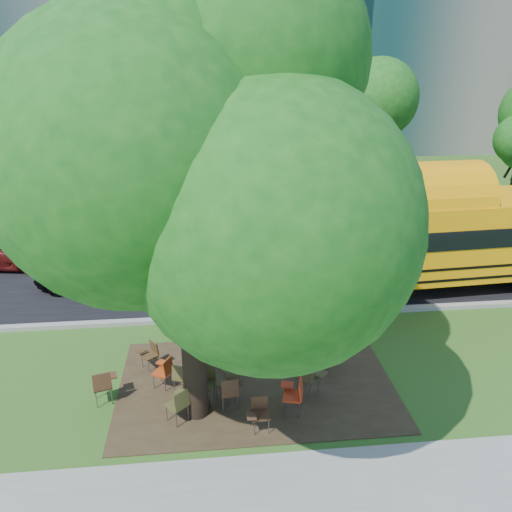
{
  "coord_description": "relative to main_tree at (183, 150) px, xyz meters",
  "views": [
    {
      "loc": [
        -0.1,
        -11.21,
        7.87
      ],
      "look_at": [
        1.47,
        4.1,
        1.73
      ],
      "focal_mm": 35.0,
      "sensor_mm": 36.0,
      "label": 1
    }
  ],
  "objects": [
    {
      "name": "chair_1",
      "position": [
        -0.34,
        0.81,
        -5.69
      ],
      "size": [
        0.69,
        0.54,
        0.85
      ],
      "rotation": [
        0.0,
        0.0,
        -0.4
      ],
      "color": "#4D4521",
      "rests_on": "ground"
    },
    {
      "name": "building_main",
      "position": [
        -7.49,
        37.5,
        4.78
      ],
      "size": [
        38.0,
        16.0,
        22.0
      ],
      "primitive_type": "cube",
      "color": "slate",
      "rests_on": "ground"
    },
    {
      "name": "chair_6",
      "position": [
        2.31,
        -0.2,
        -5.65
      ],
      "size": [
        0.55,
        0.71,
        0.93
      ],
      "rotation": [
        0.0,
        0.0,
        1.31
      ],
      "color": "red",
      "rests_on": "ground"
    },
    {
      "name": "chair_8",
      "position": [
        -0.81,
        1.11,
        -5.69
      ],
      "size": [
        0.56,
        0.71,
        0.86
      ],
      "rotation": [
        0.0,
        0.0,
        1.1
      ],
      "color": "#A73A11",
      "rests_on": "ground"
    },
    {
      "name": "chair_2",
      "position": [
        -0.38,
        -0.25,
        -5.66
      ],
      "size": [
        0.61,
        0.77,
        0.9
      ],
      "rotation": [
        0.0,
        0.0,
        0.73
      ],
      "color": "#4A4620",
      "rests_on": "ground"
    },
    {
      "name": "main_tree",
      "position": [
        0.0,
        0.0,
        0.0
      ],
      "size": [
        7.2,
        7.2,
        9.84
      ],
      "color": "black",
      "rests_on": "ground"
    },
    {
      "name": "school_bus",
      "position": [
        8.35,
        6.27,
        -4.3
      ],
      "size": [
        13.78,
        3.89,
        3.33
      ],
      "rotation": [
        0.0,
        0.0,
        0.06
      ],
      "color": "#FA9D07",
      "rests_on": "ground"
    },
    {
      "name": "chair_4",
      "position": [
        0.81,
        0.09,
        -5.67
      ],
      "size": [
        0.6,
        0.6,
        0.9
      ],
      "rotation": [
        0.0,
        0.0,
        0.14
      ],
      "color": "#4D2D1B",
      "rests_on": "ground"
    },
    {
      "name": "kerb_near",
      "position": [
        0.51,
        4.5,
        -6.15
      ],
      "size": [
        80.0,
        0.25,
        0.14
      ],
      "primitive_type": "cube",
      "color": "gray",
      "rests_on": "ground"
    },
    {
      "name": "asphalt_road",
      "position": [
        0.51,
        8.5,
        -6.2
      ],
      "size": [
        80.0,
        8.0,
        0.04
      ],
      "primitive_type": "cube",
      "color": "black",
      "rests_on": "ground"
    },
    {
      "name": "kerb_far",
      "position": [
        0.51,
        12.6,
        -6.15
      ],
      "size": [
        80.0,
        0.25,
        0.14
      ],
      "primitive_type": "cube",
      "color": "gray",
      "rests_on": "ground"
    },
    {
      "name": "chair_7",
      "position": [
        2.74,
        0.4,
        -5.63
      ],
      "size": [
        0.82,
        0.65,
        0.95
      ],
      "rotation": [
        0.0,
        0.0,
        -0.76
      ],
      "color": "#473B1E",
      "rests_on": "ground"
    },
    {
      "name": "bg_tree_2",
      "position": [
        -4.49,
        17.5,
        -2.01
      ],
      "size": [
        4.8,
        4.8,
        6.62
      ],
      "color": "black",
      "rests_on": "ground"
    },
    {
      "name": "black_car",
      "position": [
        -3.69,
        7.02,
        -5.52
      ],
      "size": [
        4.41,
        2.98,
        1.39
      ],
      "primitive_type": "imported",
      "rotation": [
        0.0,
        0.0,
        1.21
      ],
      "color": "black",
      "rests_on": "ground"
    },
    {
      "name": "chair_3",
      "position": [
        0.18,
        0.48,
        -5.63
      ],
      "size": [
        0.75,
        0.59,
        0.96
      ],
      "rotation": [
        0.0,
        0.0,
        2.82
      ],
      "color": "#453E1D",
      "rests_on": "ground"
    },
    {
      "name": "chair_12",
      "position": [
        2.72,
        1.52,
        -5.74
      ],
      "size": [
        0.51,
        0.65,
        0.78
      ],
      "rotation": [
        0.0,
        0.0,
        4.2
      ],
      "color": "#46431E",
      "rests_on": "ground"
    },
    {
      "name": "chair_10",
      "position": [
        0.84,
        1.91,
        -5.63
      ],
      "size": [
        0.56,
        0.72,
        0.95
      ],
      "rotation": [
        0.0,
        0.0,
        -1.82
      ],
      "color": "#423F1C",
      "rests_on": "ground"
    },
    {
      "name": "chair_11",
      "position": [
        0.81,
        0.38,
        -5.62
      ],
      "size": [
        0.66,
        0.84,
        0.97
      ],
      "rotation": [
        0.0,
        0.0,
        0.79
      ],
      "color": "#463C1E",
      "rests_on": "ground"
    },
    {
      "name": "ground",
      "position": [
        0.51,
        1.5,
        -6.22
      ],
      "size": [
        160.0,
        160.0,
        0.0
      ],
      "primitive_type": "plane",
      "color": "#355B1C",
      "rests_on": "ground"
    },
    {
      "name": "chair_5",
      "position": [
        1.41,
        -0.68,
        -5.71
      ],
      "size": [
        0.54,
        0.5,
        0.82
      ],
      "rotation": [
        0.0,
        0.0,
        3.18
      ],
      "color": "#4C2C1B",
      "rests_on": "ground"
    },
    {
      "name": "chair_9",
      "position": [
        -1.25,
        2.04,
        -5.75
      ],
      "size": [
        0.65,
        0.52,
        0.77
      ],
      "rotation": [
        0.0,
        0.0,
        2.22
      ],
      "color": "#463019",
      "rests_on": "ground"
    },
    {
      "name": "bg_car_red",
      "position": [
        -7.66,
        10.02,
        -5.52
      ],
      "size": [
        5.38,
        3.1,
        1.41
      ],
      "primitive_type": "imported",
      "rotation": [
        0.0,
        0.0,
        1.41
      ],
      "color": "#58110F",
      "rests_on": "ground"
    },
    {
      "name": "bg_tree_3",
      "position": [
        8.51,
        15.5,
        -1.19
      ],
      "size": [
        5.6,
        5.6,
        7.84
      ],
      "color": "black",
      "rests_on": "ground"
    },
    {
      "name": "building_right",
      "position": [
        24.51,
        39.5,
        6.28
      ],
      "size": [
        30.0,
        16.0,
        25.0
      ],
      "primitive_type": "cube",
      "color": "gray",
      "rests_on": "ground"
    },
    {
      "name": "chair_0",
      "position": [
        -2.23,
        0.63,
        -5.65
      ],
      "size": [
        0.62,
        0.67,
        0.92
      ],
      "rotation": [
        0.0,
        0.0,
        0.28
      ],
      "color": "#4C2D1B",
      "rests_on": "ground"
    },
    {
      "name": "dirt_patch",
      "position": [
        1.51,
        1.0,
        -6.21
      ],
      "size": [
        7.0,
        4.5,
        0.03
      ],
      "primitive_type": "cube",
      "color": "#382819",
      "rests_on": "ground"
    },
    {
      "name": "chair_13",
      "position": [
        3.32,
        1.46,
        -5.69
      ],
      "size": [
        0.63,
        0.51,
        0.87
      ],
      "rotation": [
        0.0,
        0.0,
        -0.17
      ],
      "color": "brown",
      "rests_on": "ground"
    }
  ]
}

